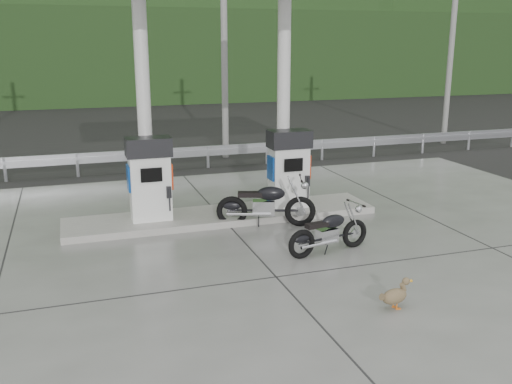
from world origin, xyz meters
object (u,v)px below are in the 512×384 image
object	(u,v)px
gas_pump_right	(289,169)
gas_pump_left	(150,179)
motorcycle_left	(266,205)
motorcycle_right	(329,233)
duck	(394,297)

from	to	relation	value
gas_pump_right	gas_pump_left	bearing A→B (deg)	180.00
gas_pump_left	motorcycle_left	bearing A→B (deg)	-18.41
gas_pump_right	motorcycle_right	bearing A→B (deg)	-95.08
motorcycle_left	gas_pump_left	bearing A→B (deg)	-179.48
gas_pump_left	gas_pump_right	size ratio (longest dim) A/B	1.00
gas_pump_left	duck	size ratio (longest dim) A/B	3.31
gas_pump_left	motorcycle_right	xyz separation A→B (m)	(2.96, -2.70, -0.65)
gas_pump_right	motorcycle_left	world-z (taller)	gas_pump_right
gas_pump_left	duck	bearing A→B (deg)	-61.01
motorcycle_right	duck	bearing A→B (deg)	-102.96
gas_pump_right	motorcycle_left	bearing A→B (deg)	-136.64
duck	motorcycle_left	bearing A→B (deg)	84.58
gas_pump_right	motorcycle_right	size ratio (longest dim) A/B	1.07
gas_pump_left	motorcycle_left	size ratio (longest dim) A/B	0.89
gas_pump_left	motorcycle_left	distance (m)	2.56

